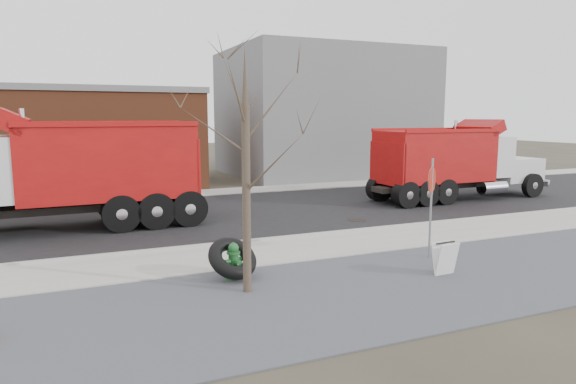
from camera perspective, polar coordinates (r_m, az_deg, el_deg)
name	(u,v)px	position (r m, az deg, el deg)	size (l,w,h in m)	color
ground	(324,249)	(14.87, 4.04, -6.38)	(120.00, 120.00, 0.00)	#383328
gravel_verge	(395,285)	(11.99, 11.81, -10.12)	(60.00, 5.00, 0.03)	slate
sidewalk	(320,246)	(15.08, 3.60, -6.05)	(60.00, 2.50, 0.06)	#9E9B93
curb	(302,236)	(16.21, 1.53, -4.91)	(60.00, 0.15, 0.11)	#9E9B93
road	(252,212)	(20.53, -4.02, -2.22)	(60.00, 9.40, 0.02)	black
far_sidewalk	(215,192)	(25.91, -8.16, -0.02)	(60.00, 2.00, 0.06)	#9E9B93
building_grey	(322,113)	(34.50, 3.76, 8.74)	(12.00, 10.00, 8.00)	slate
bare_tree	(246,140)	(10.74, -4.73, 5.75)	(3.20, 3.20, 5.20)	#382D23
fire_hydrant	(234,262)	(12.19, -6.04, -7.78)	(0.50, 0.49, 0.88)	#25632A
truck_tire	(233,258)	(12.10, -6.18, -7.32)	(1.42, 1.38, 0.98)	black
stop_sign	(432,191)	(14.06, 15.66, 0.15)	(0.61, 0.46, 2.70)	gray
sandwich_board	(445,258)	(12.91, 17.03, -7.05)	(0.60, 0.40, 0.80)	silver
dump_truck_red_a	(454,160)	(24.59, 17.99, 3.42)	(8.92, 2.62, 3.59)	black
dump_truck_red_b	(67,170)	(18.54, -23.32, 2.29)	(9.63, 2.98, 4.00)	black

